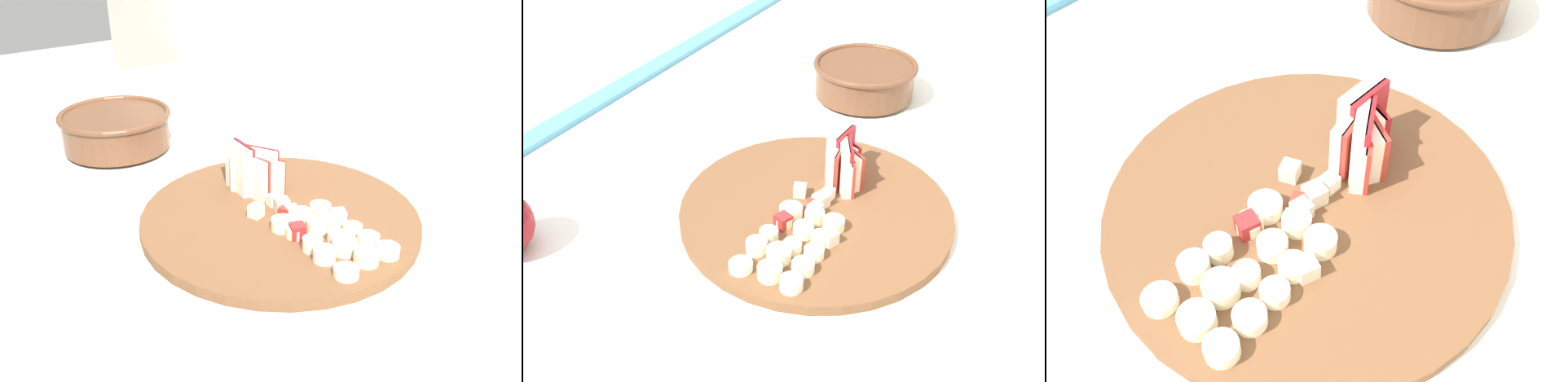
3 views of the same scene
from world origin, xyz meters
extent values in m
cube|color=silver|center=(0.00, 0.00, 0.45)|extent=(1.44, 0.80, 0.89)
cube|color=#4C93B7|center=(0.00, -0.38, 0.88)|extent=(1.44, 0.04, 0.04)
cube|color=silver|center=(0.00, 0.42, 0.66)|extent=(2.40, 0.04, 1.31)
cylinder|color=brown|center=(0.08, 0.09, 0.90)|extent=(0.35, 0.35, 0.01)
cube|color=maroon|center=(0.00, 0.09, 0.94)|extent=(0.05, 0.01, 0.07)
cube|color=white|center=(0.00, 0.09, 0.94)|extent=(0.05, 0.02, 0.07)
cube|color=#B22D23|center=(0.03, 0.10, 0.94)|extent=(0.04, 0.01, 0.06)
cube|color=#EFE5CC|center=(0.03, 0.09, 0.94)|extent=(0.05, 0.02, 0.06)
cube|color=#B22D23|center=(0.03, 0.12, 0.93)|extent=(0.04, 0.03, 0.05)
cube|color=beige|center=(0.03, 0.11, 0.93)|extent=(0.05, 0.03, 0.05)
cube|color=maroon|center=(0.02, 0.11, 0.94)|extent=(0.05, 0.03, 0.06)
cube|color=white|center=(0.02, 0.10, 0.94)|extent=(0.05, 0.03, 0.06)
cube|color=#B22D23|center=(0.01, 0.11, 0.93)|extent=(0.03, 0.04, 0.05)
cube|color=beige|center=(0.02, 0.11, 0.93)|extent=(0.03, 0.04, 0.05)
cube|color=maroon|center=(-0.01, 0.10, 0.93)|extent=(0.02, 0.04, 0.05)
cube|color=#EFE5CC|center=(0.00, 0.10, 0.93)|extent=(0.03, 0.04, 0.05)
cube|color=white|center=(0.12, 0.10, 0.92)|extent=(0.02, 0.02, 0.02)
cube|color=#A32323|center=(0.14, 0.07, 0.92)|extent=(0.02, 0.02, 0.02)
cube|color=beige|center=(0.07, 0.06, 0.92)|extent=(0.02, 0.02, 0.02)
cube|color=white|center=(0.06, 0.10, 0.92)|extent=(0.02, 0.02, 0.01)
cube|color=white|center=(0.10, 0.10, 0.92)|extent=(0.02, 0.02, 0.02)
cube|color=beige|center=(0.08, 0.10, 0.92)|extent=(0.02, 0.02, 0.02)
cube|color=#EFE5CC|center=(0.10, 0.10, 0.92)|extent=(0.02, 0.02, 0.01)
cube|color=#B22D23|center=(0.10, 0.09, 0.92)|extent=(0.02, 0.02, 0.01)
cube|color=#EFE5CC|center=(0.14, 0.14, 0.92)|extent=(0.02, 0.02, 0.02)
cylinder|color=white|center=(0.12, 0.07, 0.91)|extent=(0.03, 0.03, 0.01)
cylinder|color=beige|center=(0.14, 0.07, 0.91)|extent=(0.02, 0.02, 0.01)
cylinder|color=#F4EAC6|center=(0.17, 0.07, 0.92)|extent=(0.02, 0.02, 0.02)
cylinder|color=white|center=(0.20, 0.07, 0.92)|extent=(0.03, 0.03, 0.02)
cylinder|color=white|center=(0.23, 0.07, 0.91)|extent=(0.03, 0.03, 0.01)
cylinder|color=beige|center=(0.11, 0.10, 0.92)|extent=(0.03, 0.03, 0.01)
cylinder|color=white|center=(0.14, 0.10, 0.92)|extent=(0.03, 0.03, 0.01)
cylinder|color=white|center=(0.18, 0.10, 0.91)|extent=(0.02, 0.02, 0.01)
cylinder|color=#F4EAC6|center=(0.20, 0.10, 0.92)|extent=(0.03, 0.03, 0.02)
cylinder|color=beige|center=(0.23, 0.10, 0.92)|extent=(0.03, 0.03, 0.02)
cylinder|color=beige|center=(0.12, 0.13, 0.92)|extent=(0.03, 0.03, 0.02)
cylinder|color=beige|center=(0.15, 0.13, 0.91)|extent=(0.02, 0.02, 0.01)
cylinder|color=#F4EAC6|center=(0.17, 0.13, 0.91)|extent=(0.02, 0.02, 0.01)
cylinder|color=white|center=(0.20, 0.13, 0.91)|extent=(0.03, 0.03, 0.01)
cylinder|color=beige|center=(0.23, 0.13, 0.91)|extent=(0.03, 0.03, 0.01)
cylinder|color=brown|center=(-0.27, 0.02, 0.90)|extent=(0.09, 0.09, 0.01)
cylinder|color=brown|center=(-0.27, 0.02, 0.93)|extent=(0.17, 0.17, 0.05)
torus|color=brown|center=(-0.27, 0.02, 0.95)|extent=(0.18, 0.18, 0.01)
camera|label=1|loc=(0.57, -0.29, 1.26)|focal=38.55mm
camera|label=2|loc=(0.64, 0.33, 1.37)|focal=40.21mm
camera|label=3|loc=(0.32, 0.28, 1.28)|focal=37.43mm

